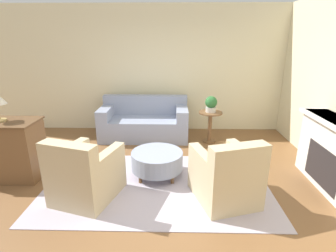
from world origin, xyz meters
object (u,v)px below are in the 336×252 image
couch (145,123)px  dresser (6,149)px  armchair_right (226,177)px  side_table (210,122)px  armchair_left (85,176)px  ottoman_table (157,160)px  potted_plant_on_side_table (211,104)px

couch → dresser: (-1.93, -1.81, 0.15)m
armchair_right → side_table: 2.13m
couch → armchair_left: bearing=-102.7°
side_table → dresser: bearing=-154.8°
couch → armchair_right: size_ratio=1.84×
armchair_left → armchair_right: same height
couch → dresser: dresser is taller
armchair_right → armchair_left: bearing=180.0°
armchair_left → side_table: (1.93, 2.13, 0.09)m
armchair_left → ottoman_table: bearing=35.2°
armchair_left → dresser: dresser is taller
armchair_left → side_table: bearing=47.8°
armchair_right → potted_plant_on_side_table: 2.18m
potted_plant_on_side_table → couch: bearing=169.9°
armchair_right → ottoman_table: bearing=145.7°
ottoman_table → dresser: 2.32m
armchair_right → ottoman_table: size_ratio=1.26×
ottoman_table → couch: bearing=102.5°
couch → armchair_left: (-0.54, -2.38, 0.02)m
dresser → potted_plant_on_side_table: size_ratio=3.20×
armchair_right → dresser: size_ratio=0.97×
couch → side_table: (1.39, -0.25, 0.11)m
armchair_left → couch: bearing=77.3°
potted_plant_on_side_table → armchair_right: bearing=-91.6°
dresser → side_table: bearing=25.2°
couch → armchair_left: 2.44m
armchair_right → side_table: bearing=88.4°
couch → armchair_left: size_ratio=1.84×
couch → armchair_right: armchair_right is taller
ottoman_table → side_table: bearing=55.6°
ottoman_table → side_table: (1.01, 1.48, 0.17)m
armchair_right → dresser: 3.31m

